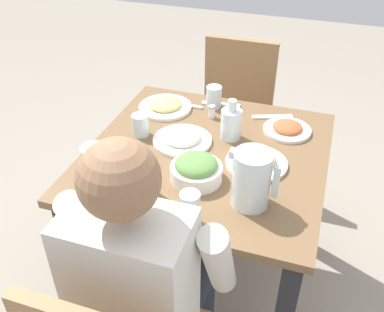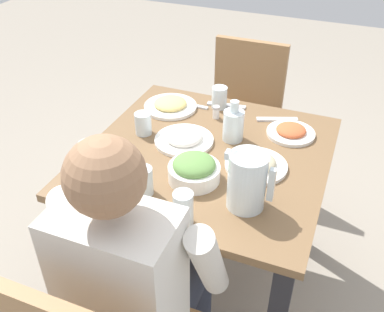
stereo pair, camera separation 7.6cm
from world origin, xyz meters
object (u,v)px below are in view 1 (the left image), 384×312
(dining_table, at_px, (206,178))
(water_glass_near_left, at_px, (190,209))
(plate_rice_curry, at_px, (287,129))
(water_glass_far_right, at_px, (140,125))
(chair_far, at_px, (234,113))
(water_pitcher, at_px, (252,179))
(diner_near, at_px, (147,277))
(water_glass_near_right, at_px, (147,183))
(plate_yoghurt, at_px, (182,138))
(salad_bowl, at_px, (196,169))
(plate_fries, at_px, (165,106))
(plate_beans, at_px, (257,161))
(wine_glass, at_px, (95,162))
(oil_carafe, at_px, (231,125))
(salt_shaker, at_px, (212,111))
(water_glass_center, at_px, (214,97))

(dining_table, bearing_deg, water_glass_near_left, -80.72)
(plate_rice_curry, xyz_separation_m, water_glass_far_right, (-0.54, -0.21, 0.03))
(chair_far, relative_size, water_pitcher, 4.48)
(diner_near, xyz_separation_m, plate_rice_curry, (0.28, 0.77, 0.11))
(water_glass_near_right, bearing_deg, water_pitcher, 11.44)
(plate_yoghurt, xyz_separation_m, water_glass_near_right, (-0.00, -0.33, 0.03))
(salad_bowl, height_order, plate_fries, salad_bowl)
(plate_rice_curry, height_order, plate_beans, plate_beans)
(water_glass_near_left, relative_size, wine_glass, 0.58)
(oil_carafe, relative_size, salt_shaker, 3.05)
(plate_rice_curry, xyz_separation_m, plate_fries, (-0.53, 0.02, 0.00))
(salt_shaker, bearing_deg, oil_carafe, -48.64)
(water_glass_near_right, relative_size, water_glass_near_left, 0.86)
(chair_far, xyz_separation_m, water_glass_far_right, (-0.21, -0.71, 0.29))
(water_pitcher, bearing_deg, dining_table, 132.67)
(wine_glass, xyz_separation_m, oil_carafe, (0.31, 0.48, -0.09))
(water_glass_near_right, bearing_deg, water_glass_center, 86.58)
(diner_near, relative_size, salad_bowl, 6.49)
(water_pitcher, bearing_deg, plate_beans, 95.56)
(plate_beans, bearing_deg, plate_yoghurt, 169.34)
(wine_glass, distance_m, oil_carafe, 0.58)
(salad_bowl, height_order, water_glass_center, water_glass_center)
(salad_bowl, distance_m, water_glass_center, 0.52)
(water_glass_near_left, distance_m, water_glass_far_right, 0.53)
(chair_far, xyz_separation_m, plate_fries, (-0.20, -0.48, 0.26))
(plate_beans, height_order, water_glass_near_left, water_glass_near_left)
(water_glass_far_right, bearing_deg, water_glass_near_left, -50.12)
(chair_far, height_order, plate_yoghurt, chair_far)
(dining_table, xyz_separation_m, oil_carafe, (0.06, 0.12, 0.18))
(oil_carafe, bearing_deg, water_glass_near_right, -112.14)
(dining_table, xyz_separation_m, plate_rice_curry, (0.26, 0.24, 0.14))
(plate_fries, height_order, oil_carafe, oil_carafe)
(chair_far, distance_m, water_glass_far_right, 0.79)
(plate_yoghurt, xyz_separation_m, salt_shaker, (0.05, 0.22, 0.01))
(water_glass_center, distance_m, water_glass_near_left, 0.73)
(water_glass_far_right, bearing_deg, plate_rice_curry, 20.73)
(chair_far, distance_m, water_glass_near_right, 1.07)
(salad_bowl, bearing_deg, water_glass_near_right, -134.67)
(plate_fries, relative_size, water_glass_far_right, 2.60)
(chair_far, bearing_deg, plate_yoghurt, -93.28)
(water_glass_center, relative_size, wine_glass, 0.48)
(chair_far, relative_size, water_glass_near_right, 8.70)
(water_glass_far_right, bearing_deg, water_pitcher, -28.01)
(plate_yoghurt, distance_m, water_glass_near_right, 0.33)
(dining_table, bearing_deg, salad_bowl, -85.47)
(water_glass_near_right, relative_size, wine_glass, 0.50)
(diner_near, height_order, salt_shaker, diner_near)
(dining_table, distance_m, wine_glass, 0.51)
(water_glass_near_right, relative_size, water_glass_center, 1.03)
(plate_beans, bearing_deg, diner_near, -112.18)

